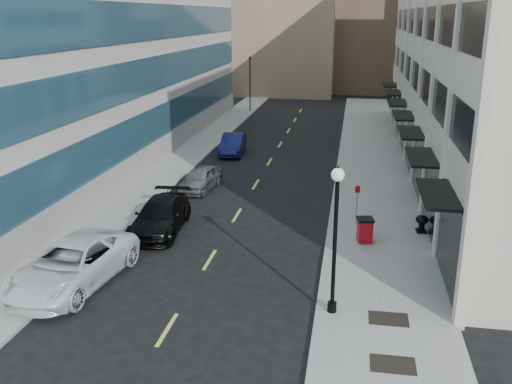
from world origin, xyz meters
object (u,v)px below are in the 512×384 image
(car_silver_sedan, at_px, (200,178))
(lamppost, at_px, (335,228))
(sign_post, at_px, (357,198))
(traffic_signal, at_px, (250,60))
(urn_planter, at_px, (422,222))
(car_black_pickup, at_px, (160,216))
(car_blue_sedan, at_px, (233,144))
(trash_bin, at_px, (365,229))
(car_white_van, at_px, (72,264))

(car_silver_sedan, xyz_separation_m, lamppost, (8.79, -14.31, 2.67))
(sign_post, bearing_deg, car_silver_sedan, 130.74)
(traffic_signal, xyz_separation_m, car_silver_sedan, (2.30, -29.69, -5.00))
(urn_planter, bearing_deg, car_black_pickup, -172.64)
(car_black_pickup, distance_m, car_blue_sedan, 16.96)
(car_silver_sedan, bearing_deg, traffic_signal, 101.25)
(lamppost, xyz_separation_m, urn_planter, (4.01, 8.71, -2.70))
(car_silver_sedan, relative_size, lamppost, 0.77)
(traffic_signal, bearing_deg, trash_bin, -71.64)
(lamppost, relative_size, urn_planter, 6.21)
(car_silver_sedan, height_order, trash_bin, car_silver_sedan)
(car_blue_sedan, distance_m, trash_bin, 19.78)
(trash_bin, bearing_deg, car_white_van, -162.68)
(car_blue_sedan, xyz_separation_m, urn_planter, (12.80, -15.29, -0.09))
(lamppost, bearing_deg, urn_planter, 65.27)
(car_black_pickup, xyz_separation_m, car_blue_sedan, (0.10, 16.96, -0.03))
(car_black_pickup, distance_m, sign_post, 9.99)
(car_blue_sedan, bearing_deg, car_white_van, -97.71)
(car_black_pickup, xyz_separation_m, urn_planter, (12.90, 1.67, -0.12))
(sign_post, bearing_deg, trash_bin, -102.27)
(lamppost, xyz_separation_m, sign_post, (0.81, 9.33, -1.81))
(car_white_van, height_order, trash_bin, car_white_van)
(traffic_signal, relative_size, lamppost, 1.27)
(car_black_pickup, xyz_separation_m, sign_post, (9.70, 2.29, 0.77))
(car_white_van, relative_size, car_silver_sedan, 1.53)
(car_black_pickup, bearing_deg, car_blue_sedan, 86.05)
(car_white_van, distance_m, car_blue_sedan, 23.38)
(car_silver_sedan, height_order, car_blue_sedan, car_blue_sedan)
(car_black_pickup, height_order, sign_post, sign_post)
(car_silver_sedan, xyz_separation_m, urn_planter, (12.80, -5.61, -0.03))
(car_white_van, height_order, lamppost, lamppost)
(traffic_signal, height_order, car_black_pickup, traffic_signal)
(sign_post, bearing_deg, car_black_pickup, 171.46)
(sign_post, bearing_deg, lamppost, -116.80)
(car_black_pickup, xyz_separation_m, lamppost, (8.89, -7.04, 2.58))
(car_blue_sedan, height_order, sign_post, sign_post)
(traffic_signal, bearing_deg, car_silver_sedan, -85.57)
(trash_bin, distance_m, urn_planter, 3.31)
(lamppost, distance_m, sign_post, 9.54)
(sign_post, bearing_deg, car_white_van, -164.14)
(car_white_van, bearing_deg, traffic_signal, 98.02)
(car_white_van, xyz_separation_m, trash_bin, (11.60, 6.26, -0.10))
(lamppost, distance_m, urn_planter, 9.96)
(lamppost, bearing_deg, trash_bin, 80.07)
(traffic_signal, bearing_deg, car_blue_sedan, -83.44)
(car_white_van, distance_m, lamppost, 10.71)
(car_black_pickup, relative_size, trash_bin, 4.61)
(trash_bin, bearing_deg, car_black_pickup, 168.38)
(traffic_signal, xyz_separation_m, trash_bin, (12.30, -37.06, -4.92))
(traffic_signal, xyz_separation_m, sign_post, (11.90, -34.67, -4.14))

